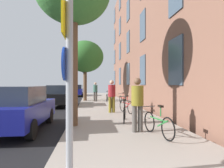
% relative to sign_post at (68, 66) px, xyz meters
% --- Properties ---
extents(ground_plane, '(41.80, 41.80, 0.00)m').
position_rel_sign_post_xyz_m(ground_plane, '(-1.90, 12.36, -2.01)').
color(ground_plane, '#332D28').
extents(road_asphalt, '(7.00, 38.00, 0.01)m').
position_rel_sign_post_xyz_m(road_asphalt, '(-4.00, 12.36, -2.00)').
color(road_asphalt, black).
rests_on(road_asphalt, ground).
extents(sidewalk, '(4.20, 38.00, 0.12)m').
position_rel_sign_post_xyz_m(sidewalk, '(1.60, 12.36, -1.95)').
color(sidewalk, '#9E9389').
rests_on(sidewalk, ground).
extents(building_facade, '(0.56, 27.00, 13.07)m').
position_rel_sign_post_xyz_m(building_facade, '(4.19, 11.86, 4.54)').
color(building_facade, brown).
rests_on(building_facade, ground).
extents(sign_post, '(0.16, 0.60, 3.42)m').
position_rel_sign_post_xyz_m(sign_post, '(0.00, 0.00, 0.00)').
color(sign_post, gray).
rests_on(sign_post, sidewalk).
extents(traffic_light, '(0.43, 0.24, 3.59)m').
position_rel_sign_post_xyz_m(traffic_light, '(-0.22, 15.84, 0.57)').
color(traffic_light, black).
rests_on(traffic_light, sidewalk).
extents(tree_far, '(3.57, 3.57, 5.78)m').
position_rel_sign_post_xyz_m(tree_far, '(-0.14, 15.27, 2.34)').
color(tree_far, brown).
rests_on(tree_far, sidewalk).
extents(bicycle_0, '(0.49, 1.73, 0.96)m').
position_rel_sign_post_xyz_m(bicycle_0, '(2.42, 2.35, -1.51)').
color(bicycle_0, black).
rests_on(bicycle_0, sidewalk).
extents(bicycle_1, '(0.51, 1.61, 0.96)m').
position_rel_sign_post_xyz_m(bicycle_1, '(1.82, 4.76, -1.52)').
color(bicycle_1, black).
rests_on(bicycle_1, sidewalk).
extents(bicycle_2, '(0.57, 1.72, 0.98)m').
position_rel_sign_post_xyz_m(bicycle_2, '(2.35, 7.15, -1.51)').
color(bicycle_2, black).
rests_on(bicycle_2, sidewalk).
extents(bicycle_3, '(0.43, 1.69, 0.98)m').
position_rel_sign_post_xyz_m(bicycle_3, '(1.85, 9.56, -1.50)').
color(bicycle_3, black).
rests_on(bicycle_3, sidewalk).
extents(bicycle_4, '(0.42, 1.67, 0.91)m').
position_rel_sign_post_xyz_m(bicycle_4, '(2.98, 11.95, -1.54)').
color(bicycle_4, black).
rests_on(bicycle_4, sidewalk).
extents(bicycle_5, '(0.52, 1.72, 0.97)m').
position_rel_sign_post_xyz_m(bicycle_5, '(1.96, 14.35, -1.51)').
color(bicycle_5, black).
rests_on(bicycle_5, sidewalk).
extents(pedestrian_0, '(0.57, 0.57, 1.80)m').
position_rel_sign_post_xyz_m(pedestrian_0, '(1.93, 2.93, -0.86)').
color(pedestrian_0, '#4C4742').
rests_on(pedestrian_0, sidewalk).
extents(pedestrian_1, '(0.46, 0.46, 1.81)m').
position_rel_sign_post_xyz_m(pedestrian_1, '(1.57, 7.32, -0.85)').
color(pedestrian_1, olive).
rests_on(pedestrian_1, sidewalk).
extents(pedestrian_2, '(0.53, 0.53, 1.76)m').
position_rel_sign_post_xyz_m(pedestrian_2, '(0.83, 14.36, -0.88)').
color(pedestrian_2, '#4C4742').
rests_on(pedestrian_2, sidewalk).
extents(car_0, '(1.80, 4.02, 1.62)m').
position_rel_sign_post_xyz_m(car_0, '(-2.20, 3.97, -1.17)').
color(car_0, navy).
rests_on(car_0, road_asphalt).
extents(car_1, '(1.79, 3.98, 1.62)m').
position_rel_sign_post_xyz_m(car_1, '(-1.92, 11.48, -1.17)').
color(car_1, black).
rests_on(car_1, road_asphalt).
extents(car_2, '(1.97, 4.49, 1.62)m').
position_rel_sign_post_xyz_m(car_2, '(-1.57, 23.77, -1.17)').
color(car_2, navy).
rests_on(car_2, road_asphalt).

